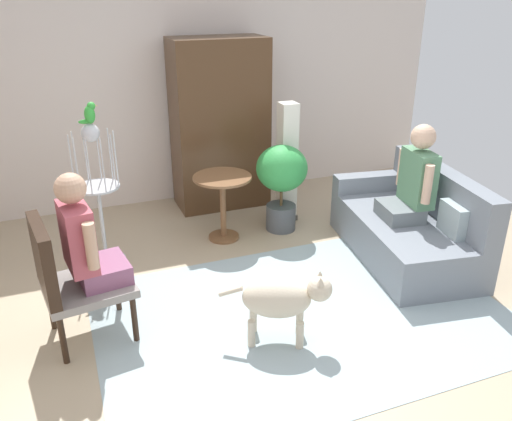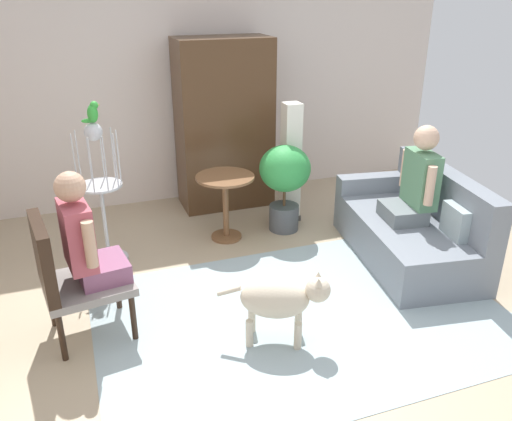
# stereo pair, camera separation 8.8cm
# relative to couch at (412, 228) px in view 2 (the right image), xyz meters

# --- Properties ---
(ground_plane) EXTENTS (6.71, 6.71, 0.00)m
(ground_plane) POSITION_rel_couch_xyz_m (-1.47, -0.46, -0.29)
(ground_plane) COLOR tan
(back_wall) EXTENTS (6.19, 0.12, 2.68)m
(back_wall) POSITION_rel_couch_xyz_m (-1.47, 2.31, 1.05)
(back_wall) COLOR silver
(back_wall) RESTS_ON ground
(area_rug) EXTENTS (3.19, 2.19, 0.01)m
(area_rug) POSITION_rel_couch_xyz_m (-1.39, -0.57, -0.29)
(area_rug) COLOR #9EB2B7
(area_rug) RESTS_ON ground
(couch) EXTENTS (1.10, 1.76, 0.85)m
(couch) POSITION_rel_couch_xyz_m (0.00, 0.00, 0.00)
(couch) COLOR slate
(couch) RESTS_ON ground
(armchair) EXTENTS (0.68, 0.64, 0.97)m
(armchair) POSITION_rel_couch_xyz_m (-3.09, -0.24, 0.25)
(armchair) COLOR black
(armchair) RESTS_ON ground
(person_on_couch) EXTENTS (0.46, 0.56, 0.89)m
(person_on_couch) POSITION_rel_couch_xyz_m (-0.04, -0.02, 0.48)
(person_on_couch) COLOR slate
(person_on_armchair) EXTENTS (0.45, 0.53, 0.84)m
(person_on_armchair) POSITION_rel_couch_xyz_m (-2.94, -0.22, 0.49)
(person_on_armchair) COLOR #895172
(round_end_table) EXTENTS (0.59, 0.59, 0.68)m
(round_end_table) POSITION_rel_couch_xyz_m (-1.56, 0.97, 0.18)
(round_end_table) COLOR brown
(round_end_table) RESTS_ON ground
(dog) EXTENTS (0.75, 0.47, 0.57)m
(dog) POSITION_rel_couch_xyz_m (-1.68, -0.79, 0.07)
(dog) COLOR beige
(dog) RESTS_ON ground
(bird_cage_stand) EXTENTS (0.39, 0.39, 1.33)m
(bird_cage_stand) POSITION_rel_couch_xyz_m (-2.75, 0.89, 0.37)
(bird_cage_stand) COLOR silver
(bird_cage_stand) RESTS_ON ground
(parrot) EXTENTS (0.17, 0.10, 0.18)m
(parrot) POSITION_rel_couch_xyz_m (-2.73, 0.89, 1.13)
(parrot) COLOR green
(parrot) RESTS_ON bird_cage_stand
(potted_plant) EXTENTS (0.53, 0.53, 0.93)m
(potted_plant) POSITION_rel_couch_xyz_m (-0.92, 0.97, 0.30)
(potted_plant) COLOR #4C5156
(potted_plant) RESTS_ON ground
(column_lamp) EXTENTS (0.20, 0.20, 1.30)m
(column_lamp) POSITION_rel_couch_xyz_m (-0.76, 1.20, 0.35)
(column_lamp) COLOR #4C4742
(column_lamp) RESTS_ON ground
(armoire_cabinet) EXTENTS (1.04, 0.56, 1.91)m
(armoire_cabinet) POSITION_rel_couch_xyz_m (-1.28, 1.90, 0.66)
(armoire_cabinet) COLOR #4C331E
(armoire_cabinet) RESTS_ON ground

